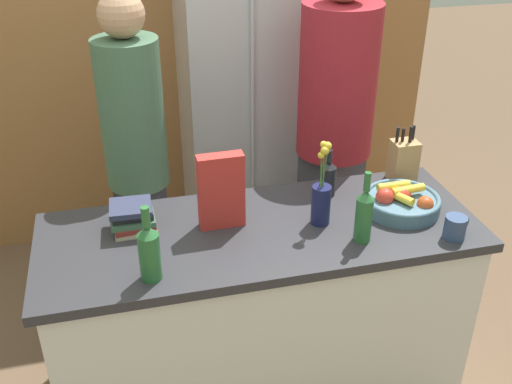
{
  "coord_description": "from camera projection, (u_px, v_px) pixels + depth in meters",
  "views": [
    {
      "loc": [
        -0.5,
        -1.93,
        2.18
      ],
      "look_at": [
        0.0,
        0.08,
        1.01
      ],
      "focal_mm": 42.0,
      "sensor_mm": 36.0,
      "label": 1
    }
  ],
  "objects": [
    {
      "name": "kitchen_island",
      "position": [
        261.0,
        314.0,
        2.59
      ],
      "size": [
        1.75,
        0.66,
        0.89
      ],
      "color": "silver",
      "rests_on": "ground_plane"
    },
    {
      "name": "back_wall_wood",
      "position": [
        195.0,
        26.0,
        3.5
      ],
      "size": [
        2.95,
        0.12,
        2.6
      ],
      "color": "#9E6B3D",
      "rests_on": "ground_plane"
    },
    {
      "name": "refrigerator",
      "position": [
        249.0,
        96.0,
        3.4
      ],
      "size": [
        0.74,
        0.63,
        1.96
      ],
      "color": "#B7B7BC",
      "rests_on": "ground_plane"
    },
    {
      "name": "fruit_bowl",
      "position": [
        402.0,
        201.0,
        2.48
      ],
      "size": [
        0.32,
        0.32,
        0.12
      ],
      "color": "slate",
      "rests_on": "kitchen_island"
    },
    {
      "name": "knife_block",
      "position": [
        403.0,
        160.0,
        2.68
      ],
      "size": [
        0.11,
        0.1,
        0.26
      ],
      "color": "tan",
      "rests_on": "kitchen_island"
    },
    {
      "name": "flower_vase",
      "position": [
        321.0,
        199.0,
        2.36
      ],
      "size": [
        0.08,
        0.08,
        0.36
      ],
      "color": "#191E4C",
      "rests_on": "kitchen_island"
    },
    {
      "name": "cereal_box",
      "position": [
        221.0,
        191.0,
        2.32
      ],
      "size": [
        0.18,
        0.06,
        0.31
      ],
      "color": "red",
      "rests_on": "kitchen_island"
    },
    {
      "name": "coffee_mug",
      "position": [
        456.0,
        227.0,
        2.29
      ],
      "size": [
        0.12,
        0.08,
        0.09
      ],
      "color": "#334770",
      "rests_on": "kitchen_island"
    },
    {
      "name": "book_stack",
      "position": [
        133.0,
        217.0,
        2.34
      ],
      "size": [
        0.18,
        0.16,
        0.11
      ],
      "color": "#B7A88E",
      "rests_on": "kitchen_island"
    },
    {
      "name": "bottle_oil",
      "position": [
        149.0,
        251.0,
        2.04
      ],
      "size": [
        0.08,
        0.08,
        0.29
      ],
      "color": "#286633",
      "rests_on": "kitchen_island"
    },
    {
      "name": "bottle_vinegar",
      "position": [
        364.0,
        214.0,
        2.25
      ],
      "size": [
        0.07,
        0.07,
        0.29
      ],
      "color": "#286633",
      "rests_on": "kitchen_island"
    },
    {
      "name": "bottle_wine",
      "position": [
        328.0,
        177.0,
        2.57
      ],
      "size": [
        0.07,
        0.07,
        0.21
      ],
      "color": "black",
      "rests_on": "kitchen_island"
    },
    {
      "name": "person_at_sink",
      "position": [
        136.0,
        153.0,
        2.77
      ],
      "size": [
        0.29,
        0.29,
        1.7
      ],
      "rotation": [
        0.0,
        0.0,
        -0.25
      ],
      "color": "#383842",
      "rests_on": "ground_plane"
    },
    {
      "name": "person_in_blue",
      "position": [
        335.0,
        124.0,
        2.94
      ],
      "size": [
        0.37,
        0.37,
        1.82
      ],
      "rotation": [
        0.0,
        0.0,
        0.36
      ],
      "color": "#383842",
      "rests_on": "ground_plane"
    }
  ]
}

